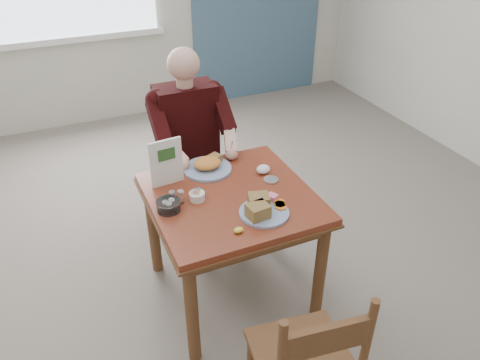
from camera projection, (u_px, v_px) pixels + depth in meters
name	position (u px, v px, depth m)	size (l,w,h in m)	color
floor	(232.00, 290.00, 3.06)	(6.00, 6.00, 0.00)	slate
lemon_wedge	(239.00, 230.00, 2.36)	(0.05, 0.04, 0.03)	yellow
napkin	(263.00, 169.00, 2.84)	(0.09, 0.07, 0.05)	white
metal_dish	(271.00, 180.00, 2.78)	(0.09, 0.09, 0.01)	silver
table	(231.00, 211.00, 2.71)	(0.92, 0.92, 0.75)	maroon
chair_far	(189.00, 169.00, 3.41)	(0.42, 0.42, 0.95)	brown
diner	(190.00, 134.00, 3.17)	(0.53, 0.56, 1.39)	gray
near_plate	(262.00, 208.00, 2.49)	(0.29, 0.28, 0.09)	white
far_plate	(208.00, 165.00, 2.87)	(0.39, 0.39, 0.08)	white
caddy	(197.00, 196.00, 2.60)	(0.12, 0.12, 0.07)	white
shakers	(177.00, 197.00, 2.56)	(0.09, 0.06, 0.08)	white
creamer	(169.00, 205.00, 2.51)	(0.15, 0.15, 0.06)	white
menu	(166.00, 162.00, 2.67)	(0.20, 0.03, 0.29)	white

